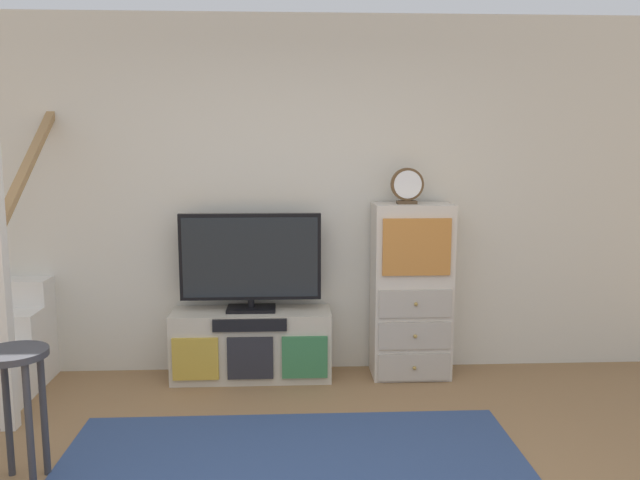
% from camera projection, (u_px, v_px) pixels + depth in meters
% --- Properties ---
extents(back_wall, '(6.40, 0.12, 2.70)m').
position_uv_depth(back_wall, '(291.00, 197.00, 4.87)').
color(back_wall, beige).
rests_on(back_wall, ground_plane).
extents(media_console, '(1.18, 0.38, 0.52)m').
position_uv_depth(media_console, '(252.00, 345.00, 4.75)').
color(media_console, '#BCB29E').
rests_on(media_console, ground_plane).
extents(television, '(1.04, 0.22, 0.73)m').
position_uv_depth(television, '(250.00, 260.00, 4.68)').
color(television, black).
rests_on(television, media_console).
extents(side_cabinet, '(0.58, 0.38, 1.31)m').
position_uv_depth(side_cabinet, '(411.00, 291.00, 4.76)').
color(side_cabinet, beige).
rests_on(side_cabinet, ground_plane).
extents(desk_clock, '(0.24, 0.08, 0.26)m').
position_uv_depth(desk_clock, '(407.00, 186.00, 4.62)').
color(desk_clock, '#4C3823').
rests_on(desk_clock, side_cabinet).
extents(bar_stool_near, '(0.34, 0.34, 0.72)m').
position_uv_depth(bar_stool_near, '(16.00, 386.00, 3.22)').
color(bar_stool_near, '#333338').
rests_on(bar_stool_near, ground_plane).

